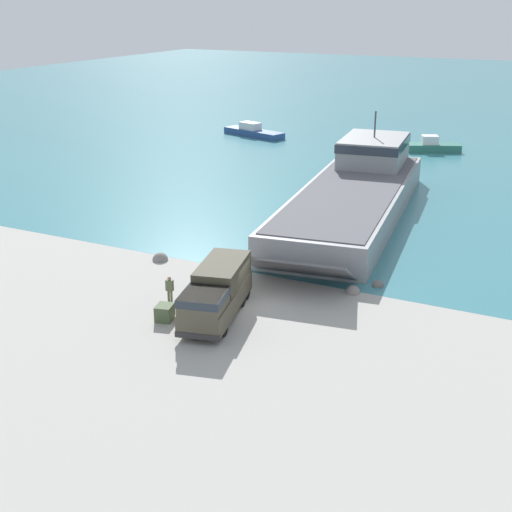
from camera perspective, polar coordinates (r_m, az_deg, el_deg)
ground_plane at (r=42.35m, az=-0.63°, el=-3.87°), size 240.00×240.00×0.00m
water_surface at (r=131.41m, az=19.14°, el=11.47°), size 240.00×180.00×0.01m
landing_craft at (r=60.91m, az=8.01°, el=5.21°), size 11.74×32.95×7.31m
military_truck at (r=40.24m, az=-3.19°, el=-2.90°), size 4.13×7.83×2.83m
soldier_on_ramp at (r=42.32m, az=-6.92°, el=-2.56°), size 0.47×0.30×1.73m
moored_boat_b at (r=94.31m, az=-0.22°, el=9.92°), size 9.17×4.69×1.73m
moored_boat_c at (r=87.17m, az=13.93°, el=8.53°), size 6.59×4.70×1.87m
cargo_crate at (r=40.49m, az=-7.32°, el=-4.51°), size 1.14×1.27×0.90m
shoreline_rock_a at (r=44.33m, az=7.75°, el=-2.93°), size 0.94×0.94×0.94m
shoreline_rock_b at (r=49.73m, az=-7.66°, el=-0.33°), size 1.10×1.10×1.10m
shoreline_rock_c at (r=45.61m, az=9.71°, el=-2.37°), size 0.76×0.76×0.76m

